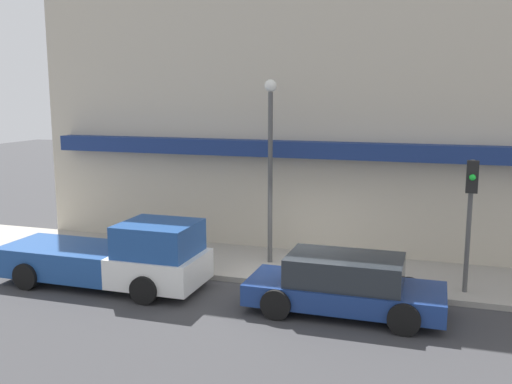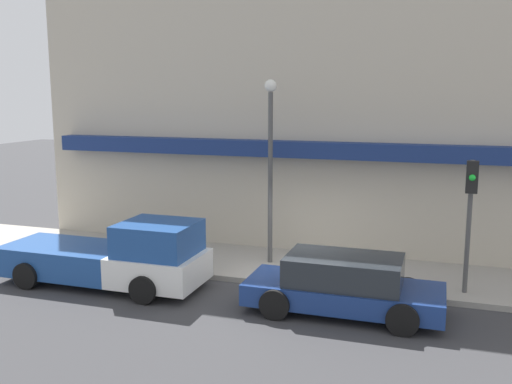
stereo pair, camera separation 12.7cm
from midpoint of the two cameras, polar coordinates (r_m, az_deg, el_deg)
ground_plane at (r=15.59m, az=3.46°, el=-9.64°), size 80.00×80.00×0.00m
sidewalk at (r=17.07m, az=4.83°, el=-7.63°), size 36.00×3.27×0.15m
building at (r=19.34m, az=7.22°, el=9.93°), size 19.80×3.80×10.52m
pickup_truck at (r=15.98m, az=-14.04°, el=-6.35°), size 5.71×2.16×1.87m
parked_car at (r=13.90m, az=8.59°, el=-9.16°), size 4.65×2.02×1.40m
fire_hydrant at (r=15.87m, az=4.98°, el=-7.57°), size 0.16×0.16×0.61m
street_lamp at (r=16.73m, az=1.22°, el=4.24°), size 0.36×0.36×5.43m
traffic_light at (r=15.15m, az=20.43°, el=-0.98°), size 0.28×0.42×3.41m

